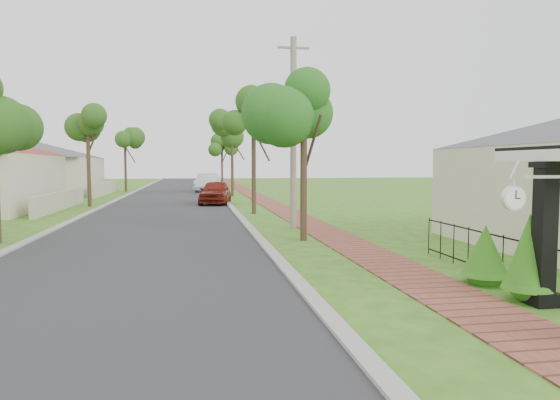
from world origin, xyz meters
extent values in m
plane|color=#366818|center=(0.00, 0.00, 0.00)|extent=(160.00, 160.00, 0.00)
cube|color=#28282B|center=(-3.00, 20.00, 0.00)|extent=(7.00, 120.00, 0.02)
cube|color=#9E9E99|center=(0.65, 20.00, 0.00)|extent=(0.30, 120.00, 0.10)
cube|color=#9E9E99|center=(-6.65, 20.00, 0.00)|extent=(0.30, 120.00, 0.10)
cube|color=#93523A|center=(3.25, 20.00, 0.00)|extent=(1.50, 120.00, 0.03)
cube|color=black|center=(4.55, -1.00, 1.26)|extent=(0.30, 0.30, 2.52)
cube|color=black|center=(4.55, -1.00, 0.12)|extent=(0.48, 0.48, 0.24)
cube|color=black|center=(4.55, -1.00, 2.46)|extent=(0.42, 0.42, 0.10)
cube|color=black|center=(4.90, 0.00, 0.95)|extent=(0.03, 8.00, 0.03)
cube|color=black|center=(4.90, 0.00, 0.15)|extent=(0.03, 8.00, 0.03)
cylinder|color=black|center=(4.90, -0.67, 0.50)|extent=(0.02, 0.02, 1.00)
cylinder|color=black|center=(4.90, 0.00, 0.50)|extent=(0.02, 0.02, 1.00)
cylinder|color=black|center=(4.90, 0.67, 0.50)|extent=(0.02, 0.02, 1.00)
cylinder|color=black|center=(4.90, 1.33, 0.50)|extent=(0.02, 0.02, 1.00)
cylinder|color=black|center=(4.90, 2.00, 0.50)|extent=(0.02, 0.02, 1.00)
cylinder|color=black|center=(4.90, 2.67, 0.50)|extent=(0.02, 0.02, 1.00)
cylinder|color=black|center=(4.90, 3.33, 0.50)|extent=(0.02, 0.02, 1.00)
cylinder|color=black|center=(4.90, 4.00, 0.50)|extent=(0.02, 0.02, 1.00)
cylinder|color=#382619|center=(1.50, 16.00, 2.27)|extent=(0.22, 0.22, 4.55)
sphere|color=#1B4D14|center=(1.50, 16.00, 4.68)|extent=(1.70, 1.70, 1.70)
cylinder|color=#382619|center=(1.50, 30.00, 2.45)|extent=(0.22, 0.22, 4.90)
sphere|color=#1B4D14|center=(1.50, 30.00, 5.04)|extent=(1.70, 1.70, 1.70)
cylinder|color=#382619|center=(1.50, 44.00, 2.10)|extent=(0.22, 0.22, 4.20)
sphere|color=#1B4D14|center=(1.50, 44.00, 4.32)|extent=(1.70, 1.70, 1.70)
cylinder|color=#382619|center=(-7.50, 22.00, 2.45)|extent=(0.22, 0.22, 4.90)
sphere|color=#1B4D14|center=(-7.50, 22.00, 5.04)|extent=(1.70, 1.70, 1.70)
cylinder|color=#382619|center=(-7.50, 38.00, 2.27)|extent=(0.22, 0.22, 4.55)
sphere|color=#1B4D14|center=(-7.50, 38.00, 4.68)|extent=(1.70, 1.70, 1.70)
sphere|color=#1D6A15|center=(4.45, -0.75, 0.34)|extent=(0.71, 0.71, 0.71)
cone|color=#1D6A15|center=(4.45, -0.75, 0.97)|extent=(0.81, 0.81, 1.26)
sphere|color=#1D6A15|center=(4.45, 0.60, 0.26)|extent=(0.77, 0.77, 0.77)
cone|color=#1D6A15|center=(4.45, 0.60, 0.74)|extent=(0.88, 0.88, 0.96)
cube|color=#BFB299|center=(-8.60, 20.00, 0.50)|extent=(0.25, 10.00, 1.00)
cube|color=beige|center=(-15.00, 34.00, 1.50)|extent=(11.00, 10.00, 3.00)
pyramid|color=#4C4C51|center=(-15.00, 34.00, 3.80)|extent=(15.56, 15.56, 1.60)
cube|color=#BFB299|center=(-8.60, 34.00, 0.50)|extent=(0.25, 10.00, 1.00)
imported|color=maroon|center=(-0.14, 22.46, 0.73)|extent=(2.37, 4.52, 1.47)
imported|color=silver|center=(-0.21, 36.70, 0.82)|extent=(2.60, 5.20, 1.64)
cylinder|color=#382619|center=(2.04, 7.00, 2.02)|extent=(0.22, 0.22, 4.05)
sphere|color=#296A1E|center=(2.04, 7.00, 4.16)|extent=(2.01, 2.01, 2.01)
cylinder|color=gray|center=(2.30, 10.00, 3.62)|extent=(0.24, 0.24, 7.23)
cube|color=gray|center=(2.30, 10.00, 6.83)|extent=(1.20, 0.08, 0.08)
cube|color=silver|center=(4.17, -1.40, 2.26)|extent=(0.67, 0.05, 0.05)
cylinder|color=silver|center=(3.65, -1.40, 2.11)|extent=(0.02, 0.02, 0.29)
cylinder|color=silver|center=(3.65, -1.40, 1.92)|extent=(0.40, 0.10, 0.40)
cylinder|color=white|center=(3.65, -1.45, 1.92)|extent=(0.34, 0.01, 0.34)
cylinder|color=white|center=(3.65, -1.34, 1.92)|extent=(0.34, 0.01, 0.34)
cube|color=black|center=(3.65, -1.46, 1.98)|extent=(0.01, 0.01, 0.13)
cube|color=black|center=(3.69, -1.46, 1.92)|extent=(0.09, 0.01, 0.02)
camera|label=1|loc=(-1.45, -8.68, 2.47)|focal=32.00mm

